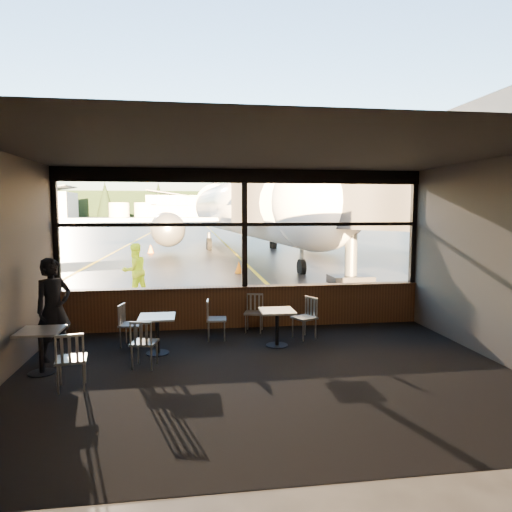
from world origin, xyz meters
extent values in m
plane|color=black|center=(0.00, 120.00, 0.00)|extent=(520.00, 520.00, 0.00)
cube|color=black|center=(0.00, -3.00, 0.01)|extent=(8.00, 6.00, 0.01)
cube|color=#38332D|center=(0.00, -3.00, 3.50)|extent=(8.00, 6.00, 0.04)
cube|color=#4A423B|center=(4.00, -3.00, 1.75)|extent=(0.04, 6.00, 3.50)
cube|color=#4A423B|center=(0.00, -6.00, 1.75)|extent=(8.00, 0.04, 3.50)
cube|color=#553019|center=(0.00, 0.00, 0.45)|extent=(8.00, 0.28, 0.90)
cube|color=black|center=(0.00, 0.00, 3.35)|extent=(8.00, 0.18, 0.30)
cube|color=black|center=(-3.95, 0.00, 2.20)|extent=(0.12, 0.12, 2.60)
cube|color=black|center=(0.00, 0.00, 2.20)|extent=(0.12, 0.12, 2.60)
cube|color=black|center=(3.95, 0.00, 2.20)|extent=(0.12, 0.12, 2.60)
cube|color=black|center=(0.00, 0.00, 2.30)|extent=(8.00, 0.10, 0.08)
imported|color=black|center=(-3.55, -1.76, 0.89)|extent=(0.76, 0.76, 1.79)
imported|color=#BFF219|center=(-2.85, 3.91, 0.82)|extent=(1.01, 0.98, 1.64)
cone|color=#EB3C07|center=(0.80, 8.90, 0.25)|extent=(0.36, 0.36, 0.49)
cone|color=#DA4F06|center=(-3.66, 18.89, 0.27)|extent=(0.39, 0.39, 0.54)
cylinder|color=silver|center=(-30.00, 182.00, 3.00)|extent=(8.00, 8.00, 6.00)
cylinder|color=silver|center=(-20.00, 182.00, 3.00)|extent=(8.00, 8.00, 6.00)
cylinder|color=silver|center=(-10.00, 182.00, 3.00)|extent=(8.00, 8.00, 6.00)
cube|color=black|center=(0.00, 210.00, 6.00)|extent=(360.00, 3.00, 12.00)
camera|label=1|loc=(-1.16, -9.96, 2.59)|focal=32.00mm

